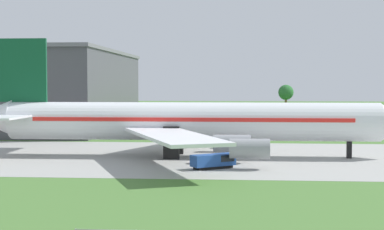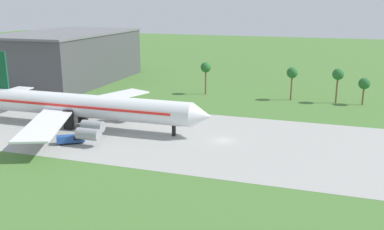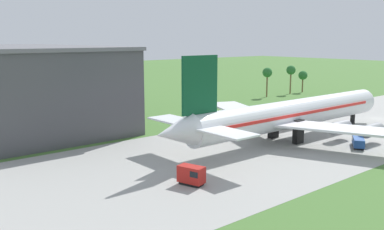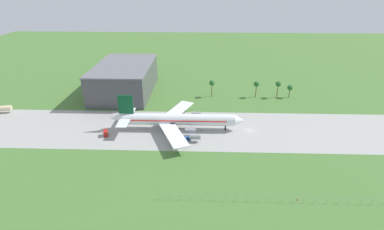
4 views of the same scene
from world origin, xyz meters
TOP-DOWN VIEW (x-y plane):
  - jet_airliner at (-38.08, 0.12)m, footprint 70.41×56.03m
  - baggage_tug at (-32.67, -12.67)m, footprint 6.24×5.09m
  - terminal_building at (-77.75, 54.00)m, footprint 36.72×61.20m

SIDE VIEW (x-z plane):
  - baggage_tug at x=-32.67m, z-range 0.10..2.06m
  - jet_airliner at x=-38.08m, z-range -3.85..14.93m
  - terminal_building at x=-77.75m, z-range 0.02..19.81m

